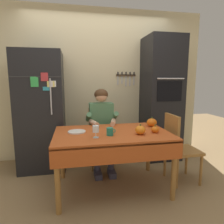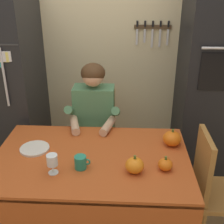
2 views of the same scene
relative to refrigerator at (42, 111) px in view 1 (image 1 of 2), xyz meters
name	(u,v)px [view 1 (image 1 of 2)]	position (x,y,z in m)	size (l,w,h in m)	color
ground_plane	(114,192)	(0.95, -0.96, -0.90)	(10.00, 10.00, 0.00)	#93754C
back_wall_assembly	(102,84)	(1.00, 0.39, 0.40)	(3.70, 0.13, 2.60)	beige
refrigerator	(42,111)	(0.00, 0.00, 0.00)	(0.68, 0.71, 1.80)	black
wall_oven	(161,99)	(2.00, 0.04, 0.15)	(0.60, 0.64, 2.10)	black
dining_table	(112,139)	(0.95, -0.88, -0.24)	(1.40, 0.90, 0.74)	#9E6B33
chair_behind_person	(100,134)	(0.90, -0.09, -0.39)	(0.40, 0.40, 0.93)	tan
seated_person	(102,123)	(0.90, -0.28, -0.16)	(0.47, 0.55, 1.25)	#38384C
chair_right_side	(178,145)	(1.85, -0.86, -0.39)	(0.40, 0.40, 0.93)	#9E6B33
coffee_mug	(110,132)	(0.90, -1.00, -0.11)	(0.11, 0.08, 0.09)	#237F66
wine_glass	(96,130)	(0.73, -1.06, -0.07)	(0.07, 0.07, 0.14)	white
pumpkin_large	(152,122)	(1.55, -0.67, -0.10)	(0.14, 0.14, 0.13)	orange
pumpkin_medium	(155,129)	(1.46, -0.99, -0.12)	(0.10, 0.10, 0.10)	orange
pumpkin_small	(140,130)	(1.26, -1.03, -0.11)	(0.12, 0.12, 0.13)	orange
serving_tray	(77,132)	(0.52, -0.79, -0.15)	(0.22, 0.22, 0.02)	silver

